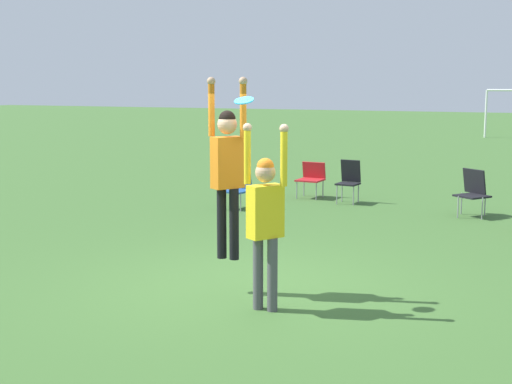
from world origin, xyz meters
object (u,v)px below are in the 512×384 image
object	(u,v)px
person_defending	(265,212)
camping_chair_2	(349,178)
camping_chair_0	(238,185)
camping_chair_1	(473,190)
frisbee	(244,100)
person_jumping	(227,163)
camping_chair_3	(312,177)

from	to	relation	value
person_defending	camping_chair_2	size ratio (longest dim) A/B	2.29
camping_chair_0	camping_chair_2	size ratio (longest dim) A/B	0.92
camping_chair_1	camping_chair_2	bearing A→B (deg)	24.62
person_defending	camping_chair_1	bearing A→B (deg)	-158.24
frisbee	camping_chair_2	bearing A→B (deg)	97.17
frisbee	camping_chair_0	bearing A→B (deg)	116.26
person_jumping	camping_chair_3	size ratio (longest dim) A/B	2.78
camping_chair_1	camping_chair_2	xyz separation A→B (m)	(-2.71, 0.53, 0.02)
person_jumping	camping_chair_3	xyz separation A→B (m)	(-1.61, 7.62, -1.17)
camping_chair_2	camping_chair_3	bearing A→B (deg)	-14.62
frisbee	camping_chair_0	world-z (taller)	frisbee
frisbee	camping_chair_0	xyz separation A→B (m)	(-2.89, 5.86, -1.94)
camping_chair_0	frisbee	bearing A→B (deg)	125.34
frisbee	camping_chair_3	world-z (taller)	frisbee
frisbee	camping_chair_3	distance (m)	8.34
person_defending	camping_chair_1	size ratio (longest dim) A/B	2.34
frisbee	camping_chair_1	distance (m)	7.43
camping_chair_0	camping_chair_2	distance (m)	2.55
camping_chair_3	camping_chair_0	bearing A→B (deg)	67.46
camping_chair_3	camping_chair_1	bearing A→B (deg)	168.73
person_jumping	frisbee	world-z (taller)	person_jumping
camping_chair_2	camping_chair_1	bearing A→B (deg)	174.37
person_defending	frisbee	xyz separation A→B (m)	(-0.36, 0.20, 1.27)
person_jumping	camping_chair_3	bearing A→B (deg)	44.83
person_defending	frisbee	bearing A→B (deg)	-86.48
person_jumping	person_defending	xyz separation A→B (m)	(0.71, -0.46, -0.49)
person_jumping	camping_chair_2	xyz separation A→B (m)	(-0.60, 7.24, -1.10)
frisbee	camping_chair_1	world-z (taller)	frisbee
person_defending	camping_chair_3	size ratio (longest dim) A/B	2.68
camping_chair_0	camping_chair_2	bearing A→B (deg)	-130.95
person_jumping	person_defending	bearing A→B (deg)	-90.00
camping_chair_2	camping_chair_3	world-z (taller)	camping_chair_2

